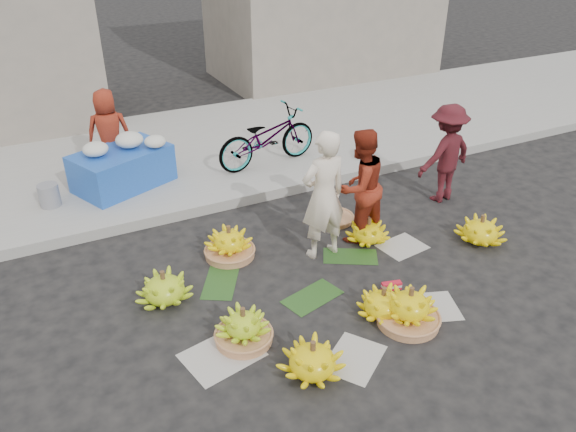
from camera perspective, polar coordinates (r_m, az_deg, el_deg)
name	(u,v)px	position (r m, az deg, el deg)	size (l,w,h in m)	color
ground	(312,285)	(6.35, 2.41, -7.02)	(80.00, 80.00, 0.00)	black
curb	(237,199)	(8.01, -5.17, 1.77)	(40.00, 0.25, 0.15)	#9A9791
sidewalk	(191,149)	(9.83, -9.81, 6.71)	(40.00, 4.00, 0.12)	#9A9791
newspaper_scatter	(350,327)	(5.82, 6.28, -11.12)	(3.20, 1.80, 0.00)	beige
banana_leaves	(296,278)	(6.45, 0.77, -6.30)	(2.00, 1.00, 0.00)	#1E4717
banana_bunch_0	(243,327)	(5.54, -4.55, -11.23)	(0.61, 0.61, 0.40)	#AF7149
banana_bunch_1	(313,360)	(5.21, 2.51, -14.38)	(0.67, 0.67, 0.37)	yellow
banana_bunch_2	(409,308)	(5.85, 12.23, -9.14)	(0.63, 0.63, 0.44)	#AF7149
banana_bunch_3	(383,303)	(5.92, 9.61, -8.73)	(0.71, 0.71, 0.35)	yellow
banana_bunch_4	(481,230)	(7.43, 18.99, -1.37)	(0.73, 0.73, 0.38)	yellow
banana_bunch_5	(368,231)	(7.12, 8.14, -1.55)	(0.67, 0.67, 0.34)	yellow
banana_bunch_6	(164,288)	(6.17, -12.47, -7.13)	(0.68, 0.68, 0.38)	#93C51C
banana_bunch_7	(229,244)	(6.78, -5.98, -2.81)	(0.68, 0.68, 0.42)	#AF7149
basket_spare	(334,218)	(7.60, 4.68, -0.24)	(0.52, 0.52, 0.06)	#AF7149
incense_stack	(392,286)	(6.35, 10.47, -7.00)	(0.22, 0.07, 0.09)	red
vendor_cream	(324,196)	(6.50, 3.64, 2.08)	(0.58, 0.38, 1.59)	white
vendor_red	(360,186)	(6.91, 7.31, 3.01)	(0.71, 0.55, 1.46)	#9F2F18
man_striped	(446,154)	(8.15, 15.73, 6.13)	(0.91, 0.52, 1.41)	maroon
flower_table	(123,166)	(8.48, -16.45, 4.93)	(1.53, 1.27, 0.76)	blue
grey_bucket	(49,195)	(8.30, -23.09, 1.95)	(0.28, 0.28, 0.31)	gray
flower_vendor	(109,133)	(8.82, -17.73, 8.07)	(0.64, 0.42, 1.31)	#9F2F18
bicycle	(267,137)	(8.81, -2.14, 8.00)	(1.71, 0.59, 0.90)	gray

